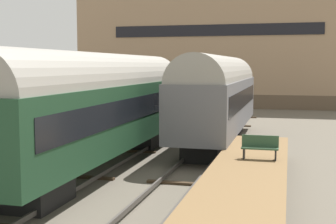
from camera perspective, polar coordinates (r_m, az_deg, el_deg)
name	(u,v)px	position (r m, az deg, el deg)	size (l,w,h in m)	color
ground_plane	(48,198)	(17.00, -14.47, -10.16)	(200.00, 200.00, 0.00)	#60594C
track_middle	(47,194)	(16.96, -14.48, -9.69)	(2.60, 60.00, 0.26)	#4C4742
track_right	(159,203)	(15.48, -1.16, -11.01)	(2.60, 60.00, 0.26)	#4C4742
train_car_green	(102,103)	(20.90, -8.07, 1.08)	(2.98, 17.76, 5.15)	black
train_car_grey	(218,94)	(27.49, 6.13, 2.20)	(3.01, 15.02, 5.17)	black
station_platform	(247,172)	(16.53, 9.58, -7.17)	(2.71, 15.54, 1.01)	brown
bench	(260,147)	(18.30, 11.14, -4.15)	(1.40, 0.40, 0.91)	#2D4C33
warehouse_building	(222,40)	(56.49, 6.65, 8.67)	(31.83, 12.08, 15.10)	brown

